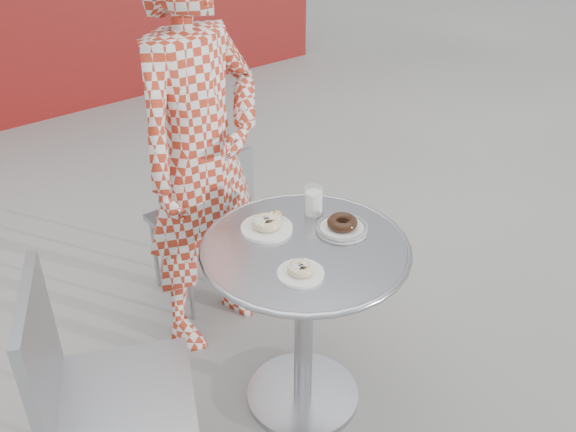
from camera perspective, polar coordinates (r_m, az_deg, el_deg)
ground at (r=2.84m, az=0.37°, el=-15.96°), size 60.00×60.00×0.00m
bistro_table at (r=2.45m, az=1.47°, el=-6.37°), size 0.78×0.78×0.79m
chair_far at (r=3.27m, az=-7.66°, el=-2.98°), size 0.40×0.41×0.83m
seated_person at (r=2.73m, az=-7.76°, el=5.15°), size 0.74×0.58×1.79m
plate_far at (r=2.41m, az=-1.86°, el=-0.76°), size 0.20×0.20×0.05m
plate_near at (r=2.18m, az=1.14°, el=-4.89°), size 0.16×0.16×0.04m
plate_checker at (r=2.42m, az=4.83°, el=-0.90°), size 0.20×0.20×0.05m
milk_cup at (r=2.49m, az=2.30°, el=1.27°), size 0.07×0.07×0.12m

